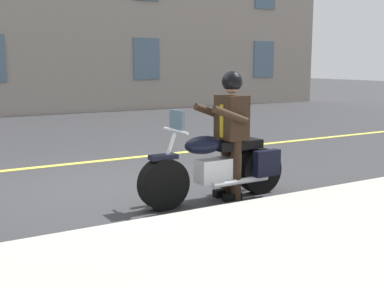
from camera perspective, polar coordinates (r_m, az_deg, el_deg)
name	(u,v)px	position (r m, az deg, el deg)	size (l,w,h in m)	color
ground_plane	(113,187)	(7.51, -9.13, -4.99)	(80.00, 80.00, 0.00)	#333335
lane_center_stripe	(74,164)	(9.36, -13.54, -2.24)	(60.00, 0.16, 0.01)	#E5DB4C
motorcycle_main	(219,167)	(6.67, 3.13, -2.72)	(2.21, 0.61, 1.26)	black
rider_main	(231,124)	(6.69, 4.50, 2.37)	(0.62, 0.55, 1.74)	black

